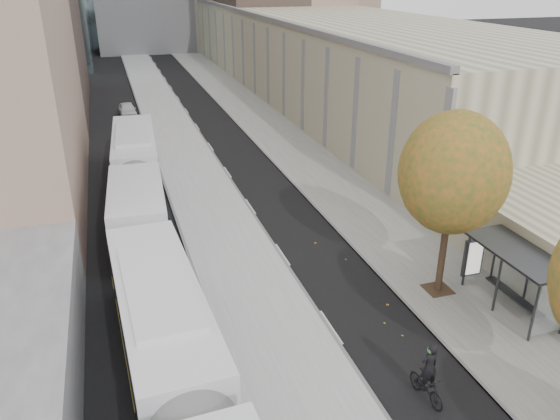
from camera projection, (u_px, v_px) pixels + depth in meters
name	position (u px, v px, depth m)	size (l,w,h in m)	color
bus_platform	(183.00, 152.00, 40.00)	(4.25, 150.00, 0.15)	#A9A9A9
sidewalk	(286.00, 143.00, 42.22)	(4.75, 150.00, 0.08)	gray
building_tan	(301.00, 42.00, 69.05)	(18.00, 92.00, 8.00)	gray
bus_shelter	(521.00, 261.00, 20.81)	(1.90, 4.40, 2.53)	#383A3F
tree_c	(454.00, 173.00, 20.77)	(4.20, 4.20, 7.28)	#312418
bus_near	(185.00, 402.00, 14.77)	(3.48, 17.94, 2.97)	silver
bus_far	(136.00, 175.00, 31.14)	(3.51, 17.81, 2.95)	silver
cyclist	(427.00, 379.00, 16.83)	(0.65, 1.68, 2.10)	black
distant_car	(127.00, 110.00, 49.83)	(1.46, 3.63, 1.24)	silver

